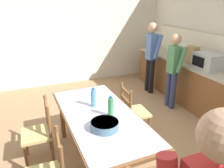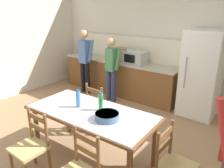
% 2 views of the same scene
% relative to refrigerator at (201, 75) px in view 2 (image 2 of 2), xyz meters
% --- Properties ---
extents(ground_plane, '(8.32, 8.32, 0.00)m').
position_rel_refrigerator_xyz_m(ground_plane, '(-0.95, -2.19, -0.89)').
color(ground_plane, '#9E7A56').
extents(wall_back, '(6.52, 0.12, 2.90)m').
position_rel_refrigerator_xyz_m(wall_back, '(-0.95, 0.47, 0.56)').
color(wall_back, silver).
rests_on(wall_back, ground).
extents(kitchen_counter, '(3.25, 0.66, 0.89)m').
position_rel_refrigerator_xyz_m(kitchen_counter, '(-2.09, 0.04, -0.44)').
color(kitchen_counter, brown).
rests_on(kitchen_counter, ground).
extents(counter_splashback, '(3.21, 0.03, 0.60)m').
position_rel_refrigerator_xyz_m(counter_splashback, '(-2.08, 0.35, 0.30)').
color(counter_splashback, '#EFE8CB').
rests_on(counter_splashback, kitchen_counter).
extents(refrigerator, '(0.72, 0.73, 1.78)m').
position_rel_refrigerator_xyz_m(refrigerator, '(0.00, 0.00, 0.00)').
color(refrigerator, white).
rests_on(refrigerator, ground).
extents(microwave, '(0.50, 0.39, 0.30)m').
position_rel_refrigerator_xyz_m(microwave, '(-1.58, 0.02, 0.15)').
color(microwave, '#B2B7BC').
rests_on(microwave, kitchen_counter).
extents(paper_bag, '(0.24, 0.16, 0.36)m').
position_rel_refrigerator_xyz_m(paper_bag, '(-2.01, 0.01, 0.18)').
color(paper_bag, tan).
rests_on(paper_bag, kitchen_counter).
extents(dining_table, '(1.92, 0.93, 0.79)m').
position_rel_refrigerator_xyz_m(dining_table, '(-0.81, -2.43, -0.19)').
color(dining_table, brown).
rests_on(dining_table, ground).
extents(bottle_near_centre, '(0.07, 0.07, 0.27)m').
position_rel_refrigerator_xyz_m(bottle_near_centre, '(-1.05, -2.44, 0.02)').
color(bottle_near_centre, '#4C8ED6').
rests_on(bottle_near_centre, dining_table).
extents(bottle_off_centre, '(0.07, 0.07, 0.27)m').
position_rel_refrigerator_xyz_m(bottle_off_centre, '(-0.72, -2.32, 0.02)').
color(bottle_off_centre, green).
rests_on(bottle_off_centre, dining_table).
extents(serving_bowl, '(0.32, 0.32, 0.09)m').
position_rel_refrigerator_xyz_m(serving_bowl, '(-0.48, -2.49, -0.05)').
color(serving_bowl, slate).
rests_on(serving_bowl, dining_table).
extents(chair_head_end, '(0.41, 0.43, 0.91)m').
position_rel_refrigerator_xyz_m(chair_head_end, '(0.43, -2.39, -0.45)').
color(chair_head_end, brown).
rests_on(chair_head_end, ground).
extents(chair_side_near_left, '(0.42, 0.40, 0.91)m').
position_rel_refrigerator_xyz_m(chair_side_near_left, '(-1.21, -3.18, -0.45)').
color(chair_side_near_left, brown).
rests_on(chair_side_near_left, ground).
extents(chair_side_far_left, '(0.44, 0.42, 0.91)m').
position_rel_refrigerator_xyz_m(chair_side_far_left, '(-1.26, -1.72, -0.45)').
color(chair_side_far_left, brown).
rests_on(chair_side_far_left, ground).
extents(person_at_sink, '(0.42, 0.29, 1.66)m').
position_rel_refrigerator_xyz_m(person_at_sink, '(-2.81, -0.48, 0.04)').
color(person_at_sink, black).
rests_on(person_at_sink, ground).
extents(person_at_counter, '(0.39, 0.27, 1.54)m').
position_rel_refrigerator_xyz_m(person_at_counter, '(-1.92, -0.50, -0.03)').
color(person_at_counter, navy).
rests_on(person_at_counter, ground).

